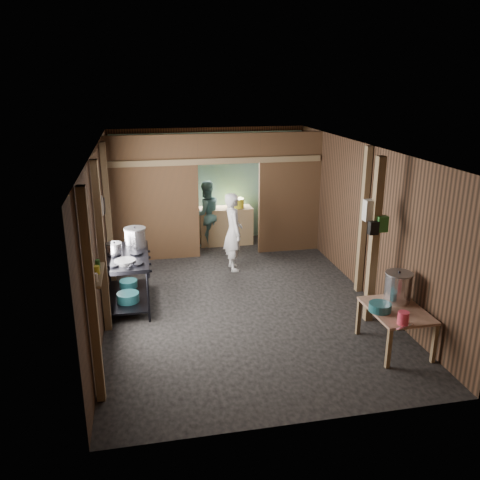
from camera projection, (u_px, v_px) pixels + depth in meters
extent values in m
cube|color=black|center=(238.00, 296.00, 8.83)|extent=(4.50, 7.00, 0.00)
cube|color=#464443|center=(238.00, 148.00, 8.02)|extent=(4.50, 7.00, 0.00)
cube|color=#523422|center=(209.00, 184.00, 11.69)|extent=(4.50, 0.00, 2.60)
cube|color=#523422|center=(303.00, 318.00, 5.16)|extent=(4.50, 0.00, 2.60)
cube|color=#523422|center=(100.00, 233.00, 8.00)|extent=(0.00, 7.00, 2.60)
cube|color=#523422|center=(362.00, 218.00, 8.85)|extent=(0.00, 7.00, 2.60)
cube|color=#57351E|center=(153.00, 199.00, 10.22)|extent=(1.85, 0.10, 2.60)
cube|color=#57351E|center=(289.00, 193.00, 10.77)|extent=(1.35, 0.10, 2.60)
cube|color=#57351E|center=(229.00, 148.00, 10.21)|extent=(1.30, 0.10, 0.60)
cube|color=#6E9E9A|center=(209.00, 187.00, 11.65)|extent=(4.40, 0.06, 2.50)
cube|color=brown|center=(226.00, 226.00, 11.50)|extent=(1.20, 0.50, 0.85)
cylinder|color=beige|center=(220.00, 159.00, 11.46)|extent=(0.20, 0.03, 0.20)
cube|color=brown|center=(92.00, 300.00, 5.59)|extent=(0.10, 0.12, 2.60)
cube|color=brown|center=(102.00, 249.00, 7.27)|extent=(0.10, 0.12, 2.60)
cube|color=brown|center=(108.00, 214.00, 9.13)|extent=(0.10, 0.12, 2.60)
cube|color=brown|center=(363.00, 221.00, 8.65)|extent=(0.10, 0.12, 2.60)
cube|color=brown|center=(374.00, 242.00, 7.56)|extent=(0.12, 0.12, 2.60)
cube|color=brown|center=(217.00, 161.00, 10.20)|extent=(4.40, 0.12, 0.12)
cylinder|color=gray|center=(102.00, 206.00, 8.27)|extent=(0.03, 0.34, 0.34)
cylinder|color=black|center=(104.00, 206.00, 8.68)|extent=(0.03, 0.30, 0.30)
cube|color=brown|center=(97.00, 275.00, 6.03)|extent=(0.14, 0.80, 0.03)
cylinder|color=beige|center=(95.00, 278.00, 5.78)|extent=(0.07, 0.07, 0.10)
cylinder|color=gold|center=(96.00, 270.00, 6.01)|extent=(0.08, 0.08, 0.10)
cylinder|color=#276826|center=(98.00, 264.00, 6.22)|extent=(0.06, 0.06, 0.10)
cube|color=beige|center=(371.00, 210.00, 7.48)|extent=(0.22, 0.15, 0.32)
cube|color=#276826|center=(382.00, 224.00, 7.43)|extent=(0.16, 0.12, 0.24)
cube|color=black|center=(373.00, 228.00, 7.40)|extent=(0.14, 0.10, 0.20)
cylinder|color=silver|center=(116.00, 244.00, 8.59)|extent=(0.19, 0.19, 0.09)
cylinder|color=#215F66|center=(128.00, 297.00, 8.17)|extent=(0.36, 0.36, 0.15)
cylinder|color=#215F66|center=(128.00, 284.00, 8.73)|extent=(0.31, 0.31, 0.12)
cylinder|color=#215F66|center=(380.00, 307.00, 6.88)|extent=(0.37, 0.37, 0.12)
cylinder|color=#F4405A|center=(403.00, 318.00, 6.51)|extent=(0.19, 0.19, 0.17)
cube|color=silver|center=(405.00, 327.00, 6.45)|extent=(0.29, 0.13, 0.01)
cylinder|color=gold|center=(236.00, 203.00, 11.38)|extent=(0.37, 0.37, 0.21)
cylinder|color=red|center=(213.00, 206.00, 11.29)|extent=(0.11, 0.11, 0.13)
imported|color=silver|center=(233.00, 232.00, 9.83)|extent=(0.42, 0.60, 1.56)
imported|color=#406B6A|center=(206.00, 214.00, 11.25)|extent=(0.86, 0.75, 1.50)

